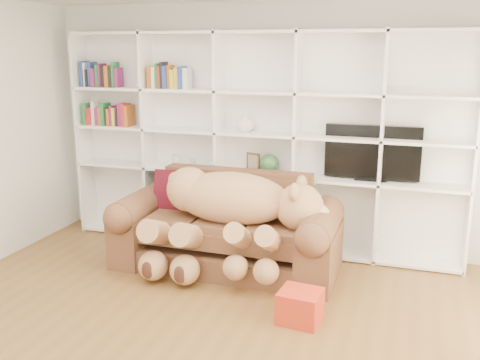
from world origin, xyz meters
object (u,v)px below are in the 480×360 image
(sofa, at_px, (227,233))
(gift_box, at_px, (300,306))
(teddy_bear, at_px, (229,210))
(tv, at_px, (372,153))

(sofa, relative_size, gift_box, 6.75)
(teddy_bear, bearing_deg, tv, 42.07)
(teddy_bear, distance_m, tv, 1.61)
(gift_box, relative_size, tv, 0.34)
(gift_box, bearing_deg, teddy_bear, 140.12)
(gift_box, distance_m, tv, 1.94)
(sofa, distance_m, gift_box, 1.35)
(sofa, relative_size, tv, 2.32)
(tv, bearing_deg, teddy_bear, -145.08)
(gift_box, bearing_deg, tv, 76.29)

